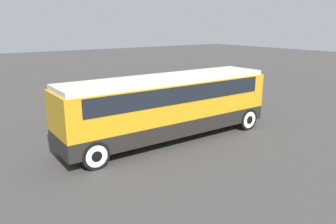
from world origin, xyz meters
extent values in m
plane|color=#423F3D|center=(0.00, 0.00, 0.00)|extent=(120.00, 120.00, 0.00)
cube|color=black|center=(0.00, 0.00, 0.87)|extent=(10.93, 2.54, 0.75)
cube|color=gold|center=(0.00, 0.00, 2.12)|extent=(10.93, 2.54, 1.75)
cube|color=black|center=(0.00, 0.00, 2.55)|extent=(9.61, 2.58, 0.79)
cube|color=silver|center=(0.00, 0.00, 3.10)|extent=(10.71, 2.34, 0.22)
cube|color=gold|center=(5.31, 0.00, 1.87)|extent=(0.36, 2.44, 2.00)
cylinder|color=black|center=(4.53, -1.16, 0.58)|extent=(1.17, 0.28, 1.17)
cylinder|color=silver|center=(4.53, -1.16, 0.58)|extent=(0.91, 0.30, 0.91)
cylinder|color=black|center=(4.53, -1.16, 0.58)|extent=(0.44, 0.32, 0.44)
cylinder|color=black|center=(4.53, 1.16, 0.58)|extent=(1.17, 0.28, 1.17)
cylinder|color=silver|center=(4.53, 1.16, 0.58)|extent=(0.91, 0.30, 0.91)
cylinder|color=black|center=(4.53, 1.16, 0.58)|extent=(0.44, 0.32, 0.44)
cylinder|color=black|center=(-4.35, -1.16, 0.58)|extent=(1.17, 0.28, 1.17)
cylinder|color=silver|center=(-4.35, -1.16, 0.58)|extent=(0.91, 0.30, 0.91)
cylinder|color=black|center=(-4.35, -1.16, 0.58)|extent=(0.44, 0.32, 0.44)
cylinder|color=black|center=(-4.35, 1.16, 0.58)|extent=(1.17, 0.28, 1.17)
cylinder|color=silver|center=(-4.35, 1.16, 0.58)|extent=(0.91, 0.30, 0.91)
cylinder|color=black|center=(-4.35, 1.16, 0.58)|extent=(0.44, 0.32, 0.44)
cube|color=#2D5638|center=(4.88, 8.35, 0.56)|extent=(4.25, 1.78, 0.65)
cube|color=black|center=(4.71, 8.35, 1.12)|extent=(2.21, 1.60, 0.47)
cylinder|color=black|center=(6.57, 7.55, 0.31)|extent=(0.62, 0.22, 0.62)
cylinder|color=black|center=(6.57, 7.55, 0.31)|extent=(0.24, 0.26, 0.24)
cylinder|color=black|center=(6.57, 9.15, 0.31)|extent=(0.62, 0.22, 0.62)
cylinder|color=black|center=(6.57, 9.15, 0.31)|extent=(0.24, 0.26, 0.24)
cylinder|color=black|center=(3.19, 7.55, 0.31)|extent=(0.62, 0.22, 0.62)
cylinder|color=black|center=(3.19, 7.55, 0.31)|extent=(0.24, 0.26, 0.24)
cylinder|color=black|center=(3.19, 9.15, 0.31)|extent=(0.62, 0.22, 0.62)
cylinder|color=black|center=(3.19, 9.15, 0.31)|extent=(0.24, 0.26, 0.24)
cube|color=silver|center=(0.75, 5.43, 0.52)|extent=(4.49, 1.78, 0.59)
cube|color=black|center=(0.57, 5.43, 1.04)|extent=(2.33, 1.60, 0.46)
cylinder|color=black|center=(2.57, 4.63, 0.30)|extent=(0.61, 0.22, 0.61)
cylinder|color=black|center=(2.57, 4.63, 0.30)|extent=(0.23, 0.26, 0.23)
cylinder|color=black|center=(2.57, 6.24, 0.30)|extent=(0.61, 0.22, 0.61)
cylinder|color=black|center=(2.57, 6.24, 0.30)|extent=(0.23, 0.26, 0.23)
cylinder|color=black|center=(-1.07, 4.63, 0.30)|extent=(0.61, 0.22, 0.61)
cylinder|color=black|center=(-1.07, 4.63, 0.30)|extent=(0.23, 0.26, 0.23)
cylinder|color=black|center=(-1.07, 6.24, 0.30)|extent=(0.61, 0.22, 0.61)
cylinder|color=black|center=(-1.07, 6.24, 0.30)|extent=(0.23, 0.26, 0.23)
camera|label=1|loc=(-8.95, -12.73, 5.63)|focal=35.00mm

